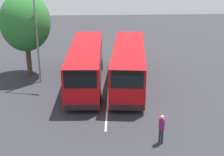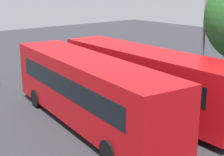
# 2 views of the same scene
# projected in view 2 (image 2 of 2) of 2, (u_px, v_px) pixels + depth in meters

# --- Properties ---
(ground_plane) EXTENTS (69.89, 69.89, 0.00)m
(ground_plane) POSITION_uv_depth(u_px,v_px,m) (108.00, 113.00, 17.55)
(ground_plane) COLOR #2B2B30
(bus_far_left) EXTENTS (11.47, 2.90, 3.16)m
(bus_far_left) POSITION_uv_depth(u_px,v_px,m) (144.00, 77.00, 17.66)
(bus_far_left) COLOR #B70C11
(bus_far_left) RESTS_ON ground
(bus_center_left) EXTENTS (11.58, 3.77, 3.16)m
(bus_center_left) POSITION_uv_depth(u_px,v_px,m) (87.00, 89.00, 15.69)
(bus_center_left) COLOR #B70C11
(bus_center_left) RESTS_ON ground
(street_lamp) EXTENTS (0.86, 2.74, 8.72)m
(street_lamp) POSITION_uv_depth(u_px,v_px,m) (202.00, 10.00, 18.56)
(street_lamp) COLOR gray
(street_lamp) RESTS_ON ground
(lane_stripe_outer_left) EXTENTS (14.31, 1.15, 0.01)m
(lane_stripe_outer_left) POSITION_uv_depth(u_px,v_px,m) (108.00, 113.00, 17.55)
(lane_stripe_outer_left) COLOR silver
(lane_stripe_outer_left) RESTS_ON ground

